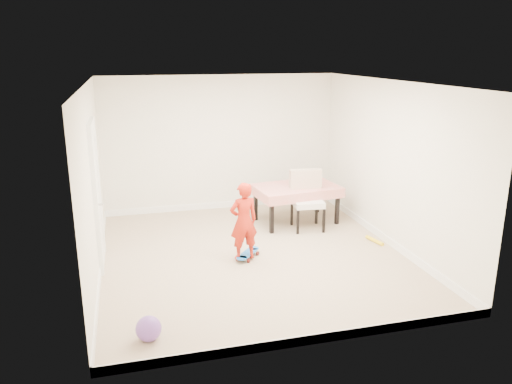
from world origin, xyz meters
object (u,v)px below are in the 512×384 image
object	(u,v)px
skateboard	(248,255)
balloon	(149,329)
dining_table	(296,204)
dining_chair	(308,201)
child	(244,223)

from	to	relation	value
skateboard	balloon	xyz separation A→B (m)	(-1.57, -1.89, 0.10)
dining_table	dining_chair	distance (m)	0.44
child	dining_table	bearing A→B (deg)	-140.89
dining_table	dining_chair	xyz separation A→B (m)	(0.08, -0.39, 0.17)
dining_table	dining_chair	world-z (taller)	dining_chair
balloon	dining_table	bearing A→B (deg)	49.31
dining_table	balloon	distance (m)	4.32
dining_table	skateboard	distance (m)	1.88
dining_table	balloon	xyz separation A→B (m)	(-2.81, -3.27, -0.20)
child	dining_chair	bearing A→B (deg)	-151.51
dining_chair	child	world-z (taller)	child
dining_chair	balloon	xyz separation A→B (m)	(-2.89, -2.88, -0.37)
dining_table	child	size ratio (longest dim) A/B	1.25
dining_table	dining_chair	size ratio (longest dim) A/B	1.43
skateboard	child	world-z (taller)	child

